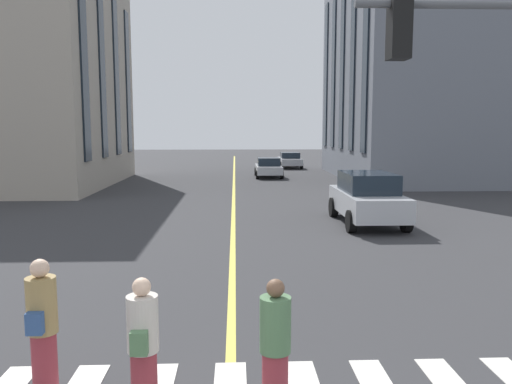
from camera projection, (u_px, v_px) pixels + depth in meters
name	position (u px, v px, depth m)	size (l,w,h in m)	color
lane_centre_line	(234.00, 202.00, 24.19)	(80.00, 0.16, 0.01)	#D8C64C
car_silver_trailing	(367.00, 198.00, 18.60)	(4.70, 2.14, 1.88)	#B7BABF
car_silver_near	(290.00, 160.00, 44.95)	(4.40, 1.95, 1.37)	#B7BABF
car_silver_oncoming	(269.00, 168.00, 36.30)	(3.90, 1.89, 1.40)	#B7BABF
pedestrian_near	(275.00, 348.00, 6.16)	(0.38, 0.38, 1.70)	maroon
pedestrian_companion	(143.00, 347.00, 6.15)	(0.50, 0.38, 1.72)	maroon
pedestrian_far	(43.00, 328.00, 6.57)	(0.50, 0.38, 1.83)	maroon
building_left_near	(9.00, 79.00, 30.57)	(14.08, 11.97, 12.82)	#A89E8E
building_right_near	(416.00, 71.00, 35.20)	(15.74, 10.29, 14.76)	slate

